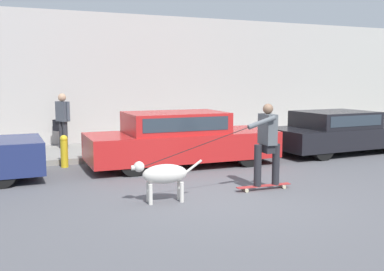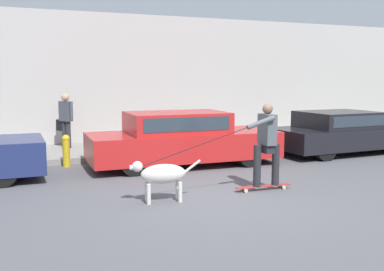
{
  "view_description": "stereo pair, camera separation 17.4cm",
  "coord_description": "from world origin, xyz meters",
  "views": [
    {
      "loc": [
        -3.62,
        -6.9,
        2.08
      ],
      "look_at": [
        -0.12,
        1.24,
        0.95
      ],
      "focal_mm": 42.0,
      "sensor_mm": 36.0,
      "label": 1
    },
    {
      "loc": [
        -3.46,
        -6.97,
        2.08
      ],
      "look_at": [
        -0.12,
        1.24,
        0.95
      ],
      "focal_mm": 42.0,
      "sensor_mm": 36.0,
      "label": 2
    }
  ],
  "objects": [
    {
      "name": "sidewalk_curb",
      "position": [
        0.0,
        5.33,
        0.07
      ],
      "size": [
        30.0,
        2.51,
        0.14
      ],
      "color": "gray",
      "rests_on": "ground_plane"
    },
    {
      "name": "fire_hydrant",
      "position": [
        -2.27,
        3.83,
        0.4
      ],
      "size": [
        0.18,
        0.18,
        0.77
      ],
      "color": "gold",
      "rests_on": "ground_plane"
    },
    {
      "name": "parked_car_2",
      "position": [
        5.07,
        2.96,
        0.58
      ],
      "size": [
        4.04,
        1.91,
        1.17
      ],
      "rotation": [
        0.0,
        0.0,
        0.03
      ],
      "color": "black",
      "rests_on": "ground_plane"
    },
    {
      "name": "back_wall",
      "position": [
        0.0,
        6.76,
        2.01
      ],
      "size": [
        32.0,
        0.3,
        4.02
      ],
      "color": "#B2ADA8",
      "rests_on": "ground_plane"
    },
    {
      "name": "dog",
      "position": [
        -1.14,
        0.08,
        0.47
      ],
      "size": [
        1.23,
        0.41,
        0.72
      ],
      "rotation": [
        0.0,
        0.0,
        3.03
      ],
      "color": "beige",
      "rests_on": "ground_plane"
    },
    {
      "name": "pedestrian_with_bag",
      "position": [
        -2.03,
        5.91,
        0.99
      ],
      "size": [
        0.43,
        0.58,
        1.52
      ],
      "rotation": [
        0.0,
        0.0,
        0.58
      ],
      "color": "#28282D",
      "rests_on": "sidewalk_curb"
    },
    {
      "name": "parked_car_1",
      "position": [
        0.32,
        2.97,
        0.63
      ],
      "size": [
        4.55,
        1.83,
        1.29
      ],
      "rotation": [
        0.0,
        0.0,
        -0.03
      ],
      "color": "black",
      "rests_on": "ground_plane"
    },
    {
      "name": "skateboarder",
      "position": [
        0.91,
        0.13,
        0.92
      ],
      "size": [
        2.98,
        0.57,
        1.62
      ],
      "rotation": [
        0.0,
        0.0,
        3.09
      ],
      "color": "beige",
      "rests_on": "ground_plane"
    },
    {
      "name": "ground_plane",
      "position": [
        0.0,
        0.0,
        0.0
      ],
      "size": [
        36.0,
        36.0,
        0.0
      ],
      "primitive_type": "plane",
      "color": "#545459"
    }
  ]
}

